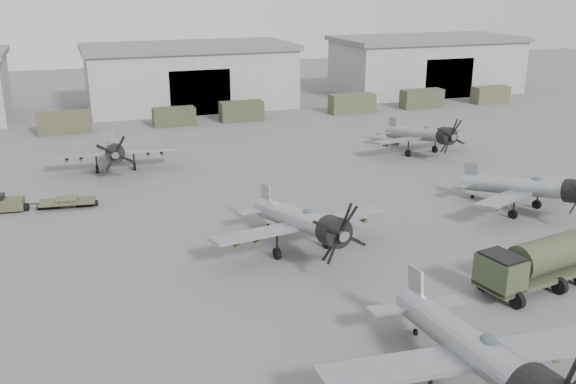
# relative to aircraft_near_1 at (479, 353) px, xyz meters

# --- Properties ---
(ground) EXTENTS (220.00, 220.00, 0.00)m
(ground) POSITION_rel_aircraft_near_1_xyz_m (1.79, 9.24, -2.48)
(ground) COLOR #565754
(ground) RESTS_ON ground
(hangar_center) EXTENTS (29.00, 14.80, 8.70)m
(hangar_center) POSITION_rel_aircraft_near_1_xyz_m (1.79, 71.20, 1.89)
(hangar_center) COLOR #B3B3A8
(hangar_center) RESTS_ON ground
(hangar_right) EXTENTS (29.00, 14.80, 8.70)m
(hangar_right) POSITION_rel_aircraft_near_1_xyz_m (39.79, 71.20, 1.89)
(hangar_right) COLOR #B3B3A8
(hangar_right) RESTS_ON ground
(support_truck_2) EXTENTS (6.07, 2.20, 2.54)m
(support_truck_2) POSITION_rel_aircraft_near_1_xyz_m (-15.56, 59.24, -1.21)
(support_truck_2) COLOR #44422C
(support_truck_2) RESTS_ON ground
(support_truck_3) EXTENTS (5.14, 2.20, 2.22)m
(support_truck_3) POSITION_rel_aircraft_near_1_xyz_m (-2.68, 59.24, -1.37)
(support_truck_3) COLOR #393C27
(support_truck_3) RESTS_ON ground
(support_truck_4) EXTENTS (5.50, 2.20, 2.47)m
(support_truck_4) POSITION_rel_aircraft_near_1_xyz_m (5.96, 59.24, -1.24)
(support_truck_4) COLOR #393D28
(support_truck_4) RESTS_ON ground
(support_truck_5) EXTENTS (6.23, 2.20, 2.54)m
(support_truck_5) POSITION_rel_aircraft_near_1_xyz_m (21.49, 59.24, -1.21)
(support_truck_5) COLOR #454930
(support_truck_5) RESTS_ON ground
(support_truck_6) EXTENTS (6.01, 2.20, 2.59)m
(support_truck_6) POSITION_rel_aircraft_near_1_xyz_m (32.25, 59.24, -1.19)
(support_truck_6) COLOR #3E442C
(support_truck_6) RESTS_ON ground
(support_truck_7) EXTENTS (5.44, 2.20, 2.41)m
(support_truck_7) POSITION_rel_aircraft_near_1_xyz_m (43.70, 59.24, -1.28)
(support_truck_7) COLOR #4B4A31
(support_truck_7) RESTS_ON ground
(aircraft_near_1) EXTENTS (13.68, 12.31, 5.45)m
(aircraft_near_1) POSITION_rel_aircraft_near_1_xyz_m (0.00, 0.00, 0.00)
(aircraft_near_1) COLOR #96989E
(aircraft_near_1) RESTS_ON ground
(aircraft_mid_1) EXTENTS (12.55, 11.29, 4.98)m
(aircraft_mid_1) POSITION_rel_aircraft_near_1_xyz_m (-1.35, 17.16, -0.21)
(aircraft_mid_1) COLOR #9D9FA6
(aircraft_mid_1) RESTS_ON ground
(aircraft_mid_2) EXTENTS (11.38, 10.28, 4.61)m
(aircraft_mid_2) POSITION_rel_aircraft_near_1_xyz_m (17.65, 18.65, -0.38)
(aircraft_mid_2) COLOR #95989D
(aircraft_mid_2) RESTS_ON ground
(aircraft_far_0) EXTENTS (11.37, 10.23, 4.54)m
(aircraft_far_0) POSITION_rel_aircraft_near_1_xyz_m (-11.32, 40.87, -0.41)
(aircraft_far_0) COLOR gray
(aircraft_far_0) RESTS_ON ground
(aircraft_far_1) EXTENTS (11.70, 10.53, 4.65)m
(aircraft_far_1) POSITION_rel_aircraft_near_1_xyz_m (19.15, 36.76, -0.37)
(aircraft_far_1) COLOR gray
(aircraft_far_1) RESTS_ON ground
(fuel_tanker) EXTENTS (7.97, 4.49, 2.95)m
(fuel_tanker) POSITION_rel_aircraft_near_1_xyz_m (9.58, 8.09, -0.79)
(fuel_tanker) COLOR #373F29
(fuel_tanker) RESTS_ON ground
(tug_trailer) EXTENTS (7.52, 2.30, 1.49)m
(tug_trailer) POSITION_rel_aircraft_near_1_xyz_m (-18.47, 32.15, -1.92)
(tug_trailer) COLOR #42402B
(tug_trailer) RESTS_ON ground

